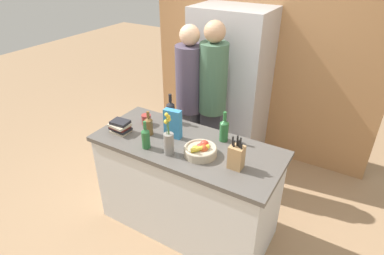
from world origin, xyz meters
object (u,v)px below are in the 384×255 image
at_px(knife_block, 236,157).
at_px(person_at_sink, 190,96).
at_px(bottle_wine, 171,111).
at_px(fruit_bowl, 201,150).
at_px(flower_vase, 169,141).
at_px(refrigerator, 229,88).
at_px(bottle_oil, 224,129).
at_px(cereal_box, 173,124).
at_px(book_stack, 120,127).
at_px(person_in_blue, 213,96).
at_px(bottle_water, 146,137).
at_px(coffee_mug, 146,120).
at_px(bottle_vinegar, 149,125).

distance_m(knife_block, person_at_sink, 1.23).
bearing_deg(person_at_sink, bottle_wine, -61.40).
relative_size(fruit_bowl, flower_vase, 0.71).
distance_m(refrigerator, bottle_oil, 1.22).
relative_size(cereal_box, bottle_oil, 0.96).
distance_m(knife_block, cereal_box, 0.68).
bearing_deg(person_at_sink, bottle_oil, -17.86).
bearing_deg(cereal_box, book_stack, -159.59).
bearing_deg(person_in_blue, knife_block, -64.92).
xyz_separation_m(cereal_box, book_stack, (-0.46, -0.17, -0.08)).
height_order(bottle_oil, person_at_sink, person_at_sink).
relative_size(book_stack, person_at_sink, 0.11).
bearing_deg(bottle_water, knife_block, 9.72).
distance_m(flower_vase, bottle_water, 0.22).
bearing_deg(book_stack, knife_block, 2.23).
xyz_separation_m(person_at_sink, person_in_blue, (0.25, 0.05, 0.04)).
relative_size(knife_block, bottle_wine, 0.95).
height_order(knife_block, coffee_mug, knife_block).
bearing_deg(fruit_bowl, bottle_water, -162.79).
xyz_separation_m(bottle_wine, person_in_blue, (0.18, 0.51, -0.00)).
distance_m(coffee_mug, bottle_water, 0.41).
xyz_separation_m(fruit_bowl, flower_vase, (-0.23, -0.12, 0.07)).
distance_m(fruit_bowl, book_stack, 0.81).
xyz_separation_m(fruit_bowl, coffee_mug, (-0.70, 0.19, 0.00)).
xyz_separation_m(fruit_bowl, bottle_water, (-0.45, -0.14, 0.05)).
xyz_separation_m(flower_vase, cereal_box, (-0.12, 0.24, 0.01)).
bearing_deg(person_in_blue, bottle_wine, -121.70).
bearing_deg(coffee_mug, person_in_blue, 62.34).
distance_m(knife_block, book_stack, 1.13).
bearing_deg(refrigerator, bottle_water, -91.51).
bearing_deg(bottle_oil, coffee_mug, -171.58).
height_order(refrigerator, person_at_sink, refrigerator).
bearing_deg(bottle_water, book_stack, 166.65).
distance_m(person_at_sink, person_in_blue, 0.26).
height_order(bottle_oil, person_in_blue, person_in_blue).
height_order(book_stack, bottle_oil, bottle_oil).
height_order(cereal_box, person_at_sink, person_at_sink).
relative_size(knife_block, bottle_vinegar, 1.21).
xyz_separation_m(fruit_bowl, bottle_oil, (0.06, 0.30, 0.06)).
height_order(knife_block, person_at_sink, person_at_sink).
relative_size(cereal_box, bottle_water, 1.07).
height_order(fruit_bowl, knife_block, knife_block).
relative_size(bottle_vinegar, person_in_blue, 0.12).
height_order(book_stack, bottle_water, bottle_water).
bearing_deg(bottle_oil, person_in_blue, 125.86).
bearing_deg(bottle_vinegar, flower_vase, -26.86).
bearing_deg(coffee_mug, flower_vase, -32.93).
relative_size(refrigerator, knife_block, 6.80).
height_order(fruit_bowl, bottle_wine, bottle_wine).
bearing_deg(knife_block, person_in_blue, 127.15).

